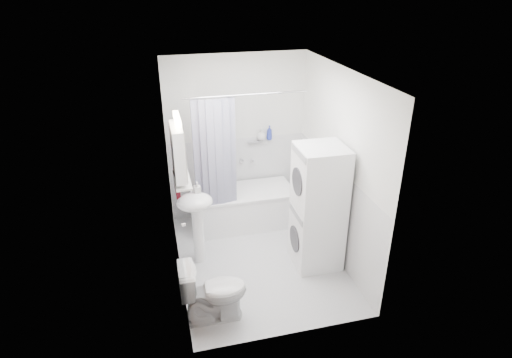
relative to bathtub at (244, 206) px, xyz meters
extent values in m
plane|color=silver|center=(-0.01, -0.92, -0.30)|extent=(2.60, 2.60, 0.00)
plane|color=silver|center=(-0.01, 0.38, 0.90)|extent=(2.00, 0.00, 2.00)
plane|color=silver|center=(-0.01, -2.22, 0.90)|extent=(2.00, 0.00, 2.00)
plane|color=silver|center=(-1.01, -0.92, 0.90)|extent=(0.00, 2.60, 2.60)
plane|color=silver|center=(0.99, -0.92, 0.90)|extent=(0.00, 2.60, 2.60)
plane|color=white|center=(-0.01, -0.92, 2.10)|extent=(2.60, 2.60, 0.00)
plane|color=white|center=(-0.01, 0.37, 0.30)|extent=(1.98, 0.00, 1.98)
plane|color=white|center=(-1.00, -0.92, 0.30)|extent=(0.00, 2.58, 2.58)
plane|color=white|center=(0.98, -0.92, 0.30)|extent=(0.00, 2.58, 2.58)
plane|color=brown|center=(-0.99, -1.80, 0.70)|extent=(0.00, 2.00, 2.00)
cylinder|color=silver|center=(-0.96, -1.47, 0.70)|extent=(0.04, 0.04, 0.04)
cube|color=white|center=(0.00, 0.00, -0.04)|extent=(1.39, 0.65, 0.51)
cube|color=white|center=(0.00, 0.00, 0.23)|extent=(1.41, 0.67, 0.03)
cube|color=silver|center=(0.00, 0.00, 0.11)|extent=(1.21, 0.47, 0.20)
cylinder|color=silver|center=(0.20, 0.33, 0.56)|extent=(0.04, 0.12, 0.04)
cylinder|color=silver|center=(0.00, -0.27, 1.70)|extent=(1.59, 0.02, 0.02)
cube|color=#131545|center=(-0.64, -0.27, 0.95)|extent=(0.10, 0.02, 1.45)
cube|color=#131545|center=(-0.55, -0.27, 0.95)|extent=(0.10, 0.02, 1.45)
cube|color=#131545|center=(-0.46, -0.27, 0.95)|extent=(0.10, 0.02, 1.45)
cube|color=#131545|center=(-0.37, -0.27, 0.95)|extent=(0.10, 0.02, 1.45)
cube|color=#131545|center=(-0.28, -0.27, 0.95)|extent=(0.10, 0.02, 1.45)
cube|color=#131545|center=(-0.19, -0.27, 0.95)|extent=(0.10, 0.02, 1.45)
ellipsoid|color=white|center=(-0.77, -0.74, 0.55)|extent=(0.44, 0.37, 0.20)
cylinder|color=white|center=(-0.75, -0.74, 0.08)|extent=(0.14, 0.14, 0.75)
cylinder|color=silver|center=(-0.79, -0.60, 0.67)|extent=(0.03, 0.03, 0.14)
cylinder|color=silver|center=(-0.79, -0.64, 0.73)|extent=(0.02, 0.10, 0.02)
cube|color=white|center=(-0.92, -0.82, 1.25)|extent=(0.12, 0.50, 0.60)
cube|color=white|center=(-0.85, -0.82, 1.25)|extent=(0.01, 0.47, 0.57)
cube|color=#FFEABF|center=(-0.90, -0.82, 1.63)|extent=(0.06, 0.45, 0.06)
cube|color=silver|center=(-0.90, -0.82, 0.90)|extent=(0.18, 0.54, 0.02)
cube|color=silver|center=(0.25, 0.32, 0.85)|extent=(0.22, 0.06, 0.02)
cube|color=maroon|center=(-0.95, -0.51, 1.01)|extent=(0.05, 0.36, 0.86)
cube|color=maroon|center=(-0.92, -0.51, 1.41)|extent=(0.03, 0.32, 0.08)
cylinder|color=silver|center=(-0.96, -0.51, 1.45)|extent=(0.02, 0.04, 0.02)
cube|color=white|center=(0.67, -1.13, 0.10)|extent=(0.56, 0.56, 0.79)
cylinder|color=#2D2D33|center=(0.39, -1.13, 0.09)|extent=(0.02, 0.33, 0.33)
cube|color=gray|center=(0.39, -1.13, 0.44)|extent=(0.02, 0.50, 0.08)
cube|color=white|center=(0.67, -1.13, 0.88)|extent=(0.56, 0.56, 0.79)
cylinder|color=#2D2D33|center=(0.39, -1.13, 0.88)|extent=(0.02, 0.33, 0.33)
cube|color=gray|center=(0.39, -1.13, 1.23)|extent=(0.02, 0.50, 0.08)
imported|color=white|center=(-0.73, -1.79, 0.05)|extent=(0.71, 0.40, 0.69)
imported|color=gray|center=(-0.72, -0.67, 0.65)|extent=(0.08, 0.17, 0.08)
imported|color=gray|center=(-0.90, -0.97, 0.95)|extent=(0.07, 0.18, 0.07)
imported|color=gray|center=(-0.90, -0.70, 0.97)|extent=(0.10, 0.09, 0.10)
imported|color=gray|center=(0.34, 0.32, 0.93)|extent=(0.13, 0.17, 0.13)
imported|color=#26349A|center=(0.46, 0.32, 0.90)|extent=(0.08, 0.21, 0.08)
camera|label=1|loc=(-1.16, -5.30, 3.04)|focal=30.00mm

